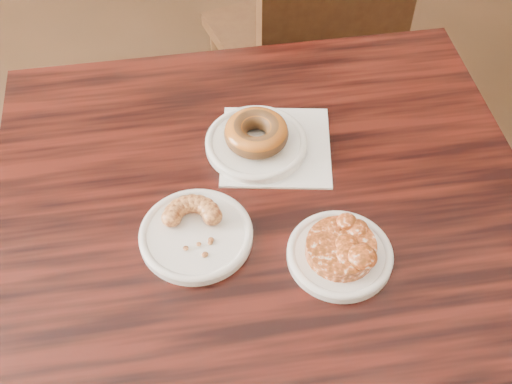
{
  "coord_description": "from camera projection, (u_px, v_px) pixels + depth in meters",
  "views": [
    {
      "loc": [
        0.03,
        -0.57,
        1.53
      ],
      "look_at": [
        0.06,
        0.02,
        0.8
      ],
      "focal_mm": 45.0,
      "sensor_mm": 36.0,
      "label": 1
    }
  ],
  "objects": [
    {
      "name": "cafe_table",
      "position": [
        267.0,
        337.0,
        1.25
      ],
      "size": [
        0.92,
        0.92,
        0.75
      ],
      "primitive_type": "cube",
      "rotation": [
        0.0,
        0.0,
        0.1
      ],
      "color": "black",
      "rests_on": "floor"
    },
    {
      "name": "chair_far",
      "position": [
        299.0,
        41.0,
        1.71
      ],
      "size": [
        0.57,
        0.57,
        0.9
      ],
      "primitive_type": null,
      "rotation": [
        0.0,
        0.0,
        3.52
      ],
      "color": "black",
      "rests_on": "floor"
    },
    {
      "name": "napkin",
      "position": [
        276.0,
        146.0,
        1.06
      ],
      "size": [
        0.19,
        0.19,
        0.0
      ],
      "primitive_type": "cube",
      "rotation": [
        0.0,
        0.0,
        -0.07
      ],
      "color": "white",
      "rests_on": "cafe_table"
    },
    {
      "name": "plate_donut",
      "position": [
        256.0,
        143.0,
        1.05
      ],
      "size": [
        0.17,
        0.17,
        0.01
      ],
      "primitive_type": "cylinder",
      "color": "white",
      "rests_on": "napkin"
    },
    {
      "name": "plate_cruller",
      "position": [
        196.0,
        235.0,
        0.94
      ],
      "size": [
        0.17,
        0.17,
        0.01
      ],
      "primitive_type": "cylinder",
      "color": "white",
      "rests_on": "cafe_table"
    },
    {
      "name": "plate_fritter",
      "position": [
        340.0,
        255.0,
        0.92
      ],
      "size": [
        0.15,
        0.15,
        0.01
      ],
      "primitive_type": "cylinder",
      "color": "white",
      "rests_on": "cafe_table"
    },
    {
      "name": "glazed_donut",
      "position": [
        256.0,
        133.0,
        1.03
      ],
      "size": [
        0.1,
        0.1,
        0.04
      ],
      "primitive_type": "torus",
      "color": "brown",
      "rests_on": "plate_donut"
    },
    {
      "name": "apple_fritter",
      "position": [
        341.0,
        246.0,
        0.9
      ],
      "size": [
        0.14,
        0.14,
        0.03
      ],
      "primitive_type": null,
      "color": "#4E2008",
      "rests_on": "plate_fritter"
    },
    {
      "name": "cruller_fragment",
      "position": [
        195.0,
        227.0,
        0.92
      ],
      "size": [
        0.1,
        0.1,
        0.03
      ],
      "primitive_type": null,
      "color": "#5B2812",
      "rests_on": "plate_cruller"
    }
  ]
}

